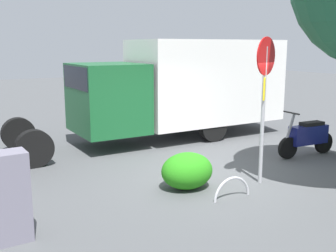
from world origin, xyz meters
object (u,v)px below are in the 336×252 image
object	(u,v)px
box_truck_near	(182,85)
bike_rack_hoop	(232,198)
motorcycle	(308,136)
utility_cabinet	(2,198)
stop_sign	(264,88)

from	to	relation	value
box_truck_near	bike_rack_hoop	xyz separation A→B (m)	(1.80, 4.98, -1.65)
box_truck_near	motorcycle	distance (m)	4.05
motorcycle	bike_rack_hoop	world-z (taller)	motorcycle
box_truck_near	utility_cabinet	bearing A→B (deg)	37.48
motorcycle	utility_cabinet	xyz separation A→B (m)	(7.58, 1.34, 0.15)
stop_sign	bike_rack_hoop	size ratio (longest dim) A/B	3.54
bike_rack_hoop	utility_cabinet	bearing A→B (deg)	-2.65
motorcycle	utility_cabinet	distance (m)	7.70
bike_rack_hoop	stop_sign	bearing A→B (deg)	-157.51
utility_cabinet	motorcycle	bearing A→B (deg)	-169.98
stop_sign	utility_cabinet	world-z (taller)	stop_sign
stop_sign	utility_cabinet	xyz separation A→B (m)	(5.07, 0.26, -1.33)
box_truck_near	bike_rack_hoop	distance (m)	5.55
stop_sign	motorcycle	bearing A→B (deg)	-156.76
box_truck_near	bike_rack_hoop	bearing A→B (deg)	67.97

